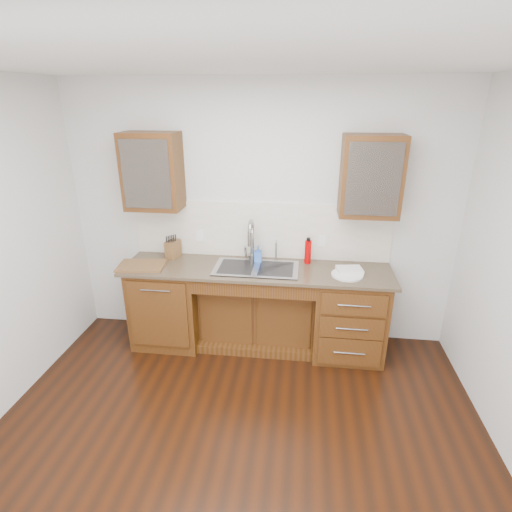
# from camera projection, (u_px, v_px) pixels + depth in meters

# --- Properties ---
(ground) EXTENTS (4.00, 3.50, 0.10)m
(ground) POSITION_uv_depth(u_px,v_px,m) (234.00, 457.00, 3.04)
(ground) COLOR black
(ceiling) EXTENTS (4.00, 3.50, 0.10)m
(ceiling) POSITION_uv_depth(u_px,v_px,m) (222.00, 45.00, 2.01)
(ceiling) COLOR white
(ceiling) RESTS_ON wall_back
(wall_back) EXTENTS (4.00, 0.10, 2.70)m
(wall_back) POSITION_uv_depth(u_px,v_px,m) (261.00, 216.00, 4.19)
(wall_back) COLOR silver
(wall_back) RESTS_ON ground
(base_cabinet_left) EXTENTS (0.70, 0.62, 0.88)m
(base_cabinet_left) POSITION_uv_depth(u_px,v_px,m) (169.00, 303.00, 4.30)
(base_cabinet_left) COLOR #593014
(base_cabinet_left) RESTS_ON ground
(base_cabinet_center) EXTENTS (1.20, 0.44, 0.70)m
(base_cabinet_center) POSITION_uv_depth(u_px,v_px,m) (257.00, 312.00, 4.31)
(base_cabinet_center) COLOR #593014
(base_cabinet_center) RESTS_ON ground
(base_cabinet_right) EXTENTS (0.70, 0.62, 0.88)m
(base_cabinet_right) POSITION_uv_depth(u_px,v_px,m) (348.00, 314.00, 4.08)
(base_cabinet_right) COLOR #593014
(base_cabinet_right) RESTS_ON ground
(countertop) EXTENTS (2.70, 0.65, 0.03)m
(countertop) POSITION_uv_depth(u_px,v_px,m) (256.00, 269.00, 4.01)
(countertop) COLOR #84705B
(countertop) RESTS_ON base_cabinet_left
(backsplash) EXTENTS (2.70, 0.02, 0.59)m
(backsplash) POSITION_uv_depth(u_px,v_px,m) (260.00, 230.00, 4.18)
(backsplash) COLOR beige
(backsplash) RESTS_ON wall_back
(sink) EXTENTS (0.84, 0.46, 0.19)m
(sink) POSITION_uv_depth(u_px,v_px,m) (256.00, 276.00, 4.02)
(sink) COLOR #9E9EA5
(sink) RESTS_ON countertop
(faucet) EXTENTS (0.04, 0.04, 0.40)m
(faucet) POSITION_uv_depth(u_px,v_px,m) (252.00, 242.00, 4.14)
(faucet) COLOR #999993
(faucet) RESTS_ON countertop
(filter_tap) EXTENTS (0.02, 0.02, 0.24)m
(filter_tap) POSITION_uv_depth(u_px,v_px,m) (276.00, 250.00, 4.15)
(filter_tap) COLOR #999993
(filter_tap) RESTS_ON countertop
(upper_cabinet_left) EXTENTS (0.55, 0.34, 0.75)m
(upper_cabinet_left) POSITION_uv_depth(u_px,v_px,m) (153.00, 171.00, 3.93)
(upper_cabinet_left) COLOR #593014
(upper_cabinet_left) RESTS_ON wall_back
(upper_cabinet_right) EXTENTS (0.55, 0.34, 0.75)m
(upper_cabinet_right) POSITION_uv_depth(u_px,v_px,m) (371.00, 176.00, 3.69)
(upper_cabinet_right) COLOR #593014
(upper_cabinet_right) RESTS_ON wall_back
(outlet_left) EXTENTS (0.08, 0.01, 0.12)m
(outlet_left) POSITION_uv_depth(u_px,v_px,m) (200.00, 236.00, 4.28)
(outlet_left) COLOR white
(outlet_left) RESTS_ON backsplash
(outlet_right) EXTENTS (0.08, 0.01, 0.12)m
(outlet_right) POSITION_uv_depth(u_px,v_px,m) (322.00, 241.00, 4.13)
(outlet_right) COLOR white
(outlet_right) RESTS_ON backsplash
(soap_bottle) EXTENTS (0.08, 0.09, 0.17)m
(soap_bottle) POSITION_uv_depth(u_px,v_px,m) (258.00, 254.00, 4.12)
(soap_bottle) COLOR blue
(soap_bottle) RESTS_ON countertop
(water_bottle) EXTENTS (0.08, 0.08, 0.24)m
(water_bottle) POSITION_uv_depth(u_px,v_px,m) (308.00, 252.00, 4.08)
(water_bottle) COLOR #B40002
(water_bottle) RESTS_ON countertop
(plate) EXTENTS (0.37, 0.37, 0.02)m
(plate) POSITION_uv_depth(u_px,v_px,m) (347.00, 275.00, 3.83)
(plate) COLOR white
(plate) RESTS_ON countertop
(dish_towel) EXTENTS (0.27, 0.21, 0.04)m
(dish_towel) POSITION_uv_depth(u_px,v_px,m) (349.00, 270.00, 3.87)
(dish_towel) COLOR silver
(dish_towel) RESTS_ON plate
(knife_block) EXTENTS (0.15, 0.19, 0.18)m
(knife_block) POSITION_uv_depth(u_px,v_px,m) (173.00, 249.00, 4.24)
(knife_block) COLOR brown
(knife_block) RESTS_ON countertop
(cutting_board) EXTENTS (0.49, 0.37, 0.02)m
(cutting_board) POSITION_uv_depth(u_px,v_px,m) (142.00, 266.00, 4.04)
(cutting_board) COLOR #A26E24
(cutting_board) RESTS_ON countertop
(cup_left_a) EXTENTS (0.17, 0.17, 0.11)m
(cup_left_a) POSITION_uv_depth(u_px,v_px,m) (143.00, 176.00, 3.96)
(cup_left_a) COLOR white
(cup_left_a) RESTS_ON upper_cabinet_left
(cup_left_b) EXTENTS (0.14, 0.14, 0.10)m
(cup_left_b) POSITION_uv_depth(u_px,v_px,m) (158.00, 177.00, 3.94)
(cup_left_b) COLOR white
(cup_left_b) RESTS_ON upper_cabinet_left
(cup_right_a) EXTENTS (0.14, 0.14, 0.09)m
(cup_right_a) POSITION_uv_depth(u_px,v_px,m) (357.00, 182.00, 3.72)
(cup_right_a) COLOR white
(cup_right_a) RESTS_ON upper_cabinet_right
(cup_right_b) EXTENTS (0.11, 0.11, 0.10)m
(cup_right_b) POSITION_uv_depth(u_px,v_px,m) (379.00, 182.00, 3.70)
(cup_right_b) COLOR white
(cup_right_b) RESTS_ON upper_cabinet_right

